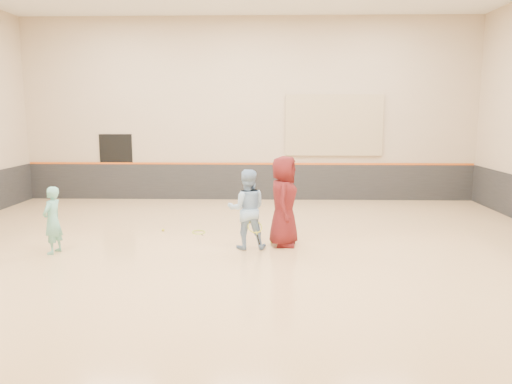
{
  "coord_description": "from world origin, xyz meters",
  "views": [
    {
      "loc": [
        0.69,
        -10.67,
        2.93
      ],
      "look_at": [
        0.38,
        0.4,
        1.15
      ],
      "focal_mm": 35.0,
      "sensor_mm": 36.0,
      "label": 1
    }
  ],
  "objects_px": {
    "girl": "(52,220)",
    "spare_racket": "(199,231)",
    "young_man": "(284,201)",
    "instructor": "(247,209)"
  },
  "relations": [
    {
      "from": "spare_racket",
      "to": "young_man",
      "type": "bearing_deg",
      "value": -28.24
    },
    {
      "from": "instructor",
      "to": "young_man",
      "type": "xyz_separation_m",
      "value": [
        0.8,
        0.26,
        0.13
      ]
    },
    {
      "from": "instructor",
      "to": "young_man",
      "type": "relative_size",
      "value": 0.87
    },
    {
      "from": "girl",
      "to": "spare_racket",
      "type": "xyz_separation_m",
      "value": [
        2.78,
        1.86,
        -0.65
      ]
    },
    {
      "from": "instructor",
      "to": "spare_racket",
      "type": "bearing_deg",
      "value": -51.11
    },
    {
      "from": "girl",
      "to": "spare_racket",
      "type": "distance_m",
      "value": 3.4
    },
    {
      "from": "instructor",
      "to": "young_man",
      "type": "distance_m",
      "value": 0.85
    },
    {
      "from": "young_man",
      "to": "spare_racket",
      "type": "height_order",
      "value": "young_man"
    },
    {
      "from": "girl",
      "to": "young_man",
      "type": "xyz_separation_m",
      "value": [
        4.83,
        0.75,
        0.29
      ]
    },
    {
      "from": "girl",
      "to": "instructor",
      "type": "xyz_separation_m",
      "value": [
        4.03,
        0.5,
        0.16
      ]
    }
  ]
}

